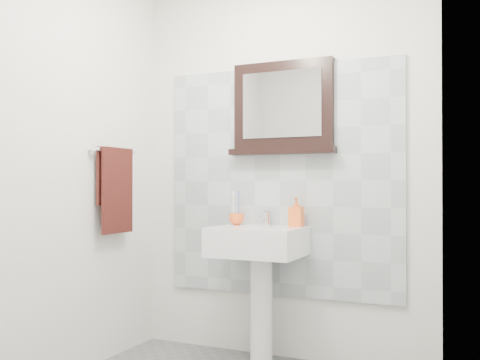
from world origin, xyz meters
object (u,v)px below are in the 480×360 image
soap_dispenser (296,212)px  hand_towel (116,183)px  framed_mirror (283,110)px  toothbrush_cup (237,219)px  pedestal_sink (258,256)px

soap_dispenser → hand_towel: 1.17m
hand_towel → framed_mirror: bearing=26.2°
toothbrush_cup → soap_dispenser: soap_dispenser is taller
hand_towel → soap_dispenser: bearing=21.2°
pedestal_sink → hand_towel: bearing=-161.7°
pedestal_sink → hand_towel: hand_towel is taller
toothbrush_cup → hand_towel: hand_towel is taller
pedestal_sink → framed_mirror: (0.09, 0.19, 0.93)m
framed_mirror → hand_towel: 1.18m
pedestal_sink → soap_dispenser: (0.21, 0.13, 0.28)m
soap_dispenser → pedestal_sink: bearing=-149.0°
pedestal_sink → framed_mirror: framed_mirror is taller
soap_dispenser → framed_mirror: 0.67m
pedestal_sink → framed_mirror: 0.96m
toothbrush_cup → hand_towel: size_ratio=0.17×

